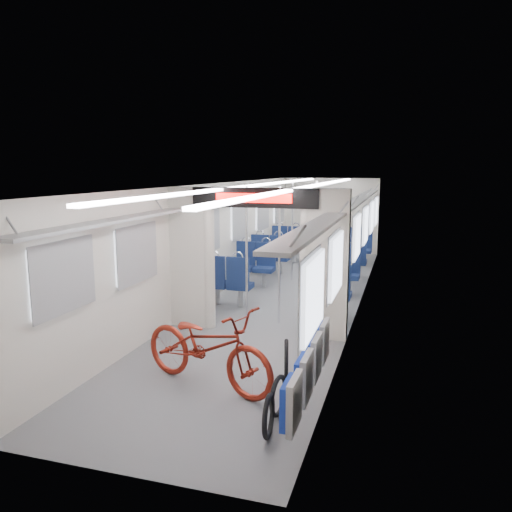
# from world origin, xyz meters

# --- Properties ---
(carriage) EXTENTS (12.00, 12.02, 2.31)m
(carriage) POSITION_xyz_m (0.00, -0.27, 1.50)
(carriage) COLOR #515456
(carriage) RESTS_ON ground
(bicycle) EXTENTS (2.03, 1.25, 1.01)m
(bicycle) POSITION_xyz_m (0.04, -4.13, 0.50)
(bicycle) COLOR maroon
(bicycle) RESTS_ON ground
(flip_bench) EXTENTS (0.12, 2.07, 0.47)m
(flip_bench) POSITION_xyz_m (1.35, -4.59, 0.58)
(flip_bench) COLOR gray
(flip_bench) RESTS_ON carriage
(bike_hoop_a) EXTENTS (0.08, 0.45, 0.45)m
(bike_hoop_a) POSITION_xyz_m (1.05, -5.05, 0.20)
(bike_hoop_a) COLOR black
(bike_hoop_a) RESTS_ON ground
(bike_hoop_b) EXTENTS (0.10, 0.45, 0.45)m
(bike_hoop_b) POSITION_xyz_m (1.03, -4.60, 0.20)
(bike_hoop_b) COLOR black
(bike_hoop_b) RESTS_ON ground
(bike_hoop_c) EXTENTS (0.17, 0.53, 0.53)m
(bike_hoop_c) POSITION_xyz_m (0.91, -3.72, 0.24)
(bike_hoop_c) COLOR black
(bike_hoop_c) RESTS_ON ground
(seat_bay_near_left) EXTENTS (0.90, 2.04, 1.09)m
(seat_bay_near_left) POSITION_xyz_m (-0.93, 0.14, 0.54)
(seat_bay_near_left) COLOR #0E1A3E
(seat_bay_near_left) RESTS_ON ground
(seat_bay_near_right) EXTENTS (0.90, 2.02, 1.08)m
(seat_bay_near_right) POSITION_xyz_m (0.93, -0.04, 0.54)
(seat_bay_near_right) COLOR #0E1A3E
(seat_bay_near_right) RESTS_ON ground
(seat_bay_far_left) EXTENTS (0.91, 2.07, 1.10)m
(seat_bay_far_left) POSITION_xyz_m (-0.93, 3.24, 0.54)
(seat_bay_far_left) COLOR #0E1A3E
(seat_bay_far_left) RESTS_ON ground
(seat_bay_far_right) EXTENTS (0.92, 2.14, 1.12)m
(seat_bay_far_right) POSITION_xyz_m (0.93, 3.29, 0.55)
(seat_bay_far_right) COLOR #0E1A3E
(seat_bay_far_right) RESTS_ON ground
(stanchion_near_left) EXTENTS (0.04, 0.04, 2.30)m
(stanchion_near_left) POSITION_xyz_m (-0.39, -1.26, 1.15)
(stanchion_near_left) COLOR silver
(stanchion_near_left) RESTS_ON ground
(stanchion_near_right) EXTENTS (0.04, 0.04, 2.30)m
(stanchion_near_right) POSITION_xyz_m (0.25, -1.47, 1.15)
(stanchion_near_right) COLOR silver
(stanchion_near_right) RESTS_ON ground
(stanchion_far_left) EXTENTS (0.04, 0.04, 2.30)m
(stanchion_far_left) POSITION_xyz_m (-0.28, 1.84, 1.15)
(stanchion_far_left) COLOR silver
(stanchion_far_left) RESTS_ON ground
(stanchion_far_right) EXTENTS (0.04, 0.04, 2.30)m
(stanchion_far_right) POSITION_xyz_m (0.25, 2.01, 1.15)
(stanchion_far_right) COLOR silver
(stanchion_far_right) RESTS_ON ground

